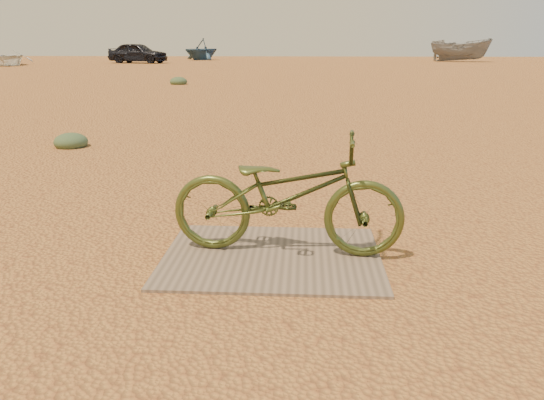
# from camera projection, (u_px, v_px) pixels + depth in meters

# --- Properties ---
(ground) EXTENTS (120.00, 120.00, 0.00)m
(ground) POSITION_uv_depth(u_px,v_px,m) (327.00, 271.00, 3.85)
(ground) COLOR #BA7D3C
(ground) RESTS_ON ground
(plywood_board) EXTENTS (1.66, 1.30, 0.02)m
(plywood_board) POSITION_uv_depth(u_px,v_px,m) (272.00, 256.00, 4.09)
(plywood_board) COLOR #7B6654
(plywood_board) RESTS_ON ground
(bicycle) EXTENTS (1.81, 0.74, 0.93)m
(bicycle) POSITION_uv_depth(u_px,v_px,m) (287.00, 194.00, 4.02)
(bicycle) COLOR #424E20
(bicycle) RESTS_ON plywood_board
(car) EXTENTS (4.86, 2.74, 1.56)m
(car) POSITION_uv_depth(u_px,v_px,m) (138.00, 53.00, 41.59)
(car) COLOR black
(car) RESTS_ON ground
(boat_near_left) EXTENTS (5.84, 6.52, 1.11)m
(boat_near_left) POSITION_uv_depth(u_px,v_px,m) (3.00, 57.00, 37.61)
(boat_near_left) COLOR silver
(boat_near_left) RESTS_ON ground
(boat_far_left) EXTENTS (4.81, 4.88, 1.94)m
(boat_far_left) POSITION_uv_depth(u_px,v_px,m) (201.00, 49.00, 48.73)
(boat_far_left) COLOR #2D4C69
(boat_far_left) RESTS_ON ground
(boat_mid_right) EXTENTS (5.22, 3.41, 1.89)m
(boat_mid_right) POSITION_uv_depth(u_px,v_px,m) (460.00, 50.00, 44.51)
(boat_mid_right) COLOR slate
(boat_mid_right) RESTS_ON ground
(kale_a) EXTENTS (0.52, 0.52, 0.29)m
(kale_a) POSITION_uv_depth(u_px,v_px,m) (71.00, 147.00, 8.42)
(kale_a) COLOR #4C603E
(kale_a) RESTS_ON ground
(kale_c) EXTENTS (0.67, 0.67, 0.37)m
(kale_c) POSITION_uv_depth(u_px,v_px,m) (179.00, 84.00, 20.84)
(kale_c) COLOR #4C603E
(kale_c) RESTS_ON ground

